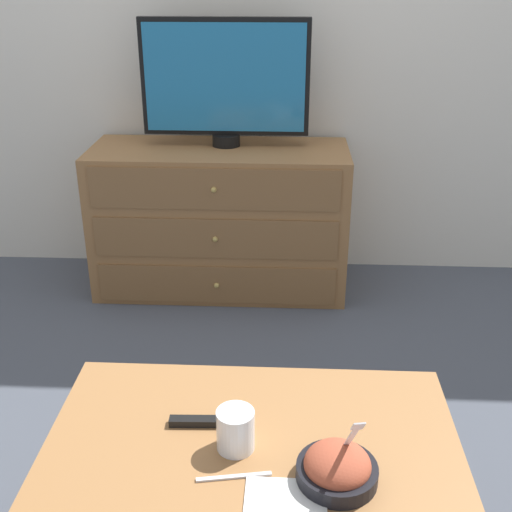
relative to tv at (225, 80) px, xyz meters
The scene contains 9 objects.
ground_plane 0.98m from the tv, 72.59° to the left, with size 12.00×12.00×0.00m, color #474C56.
dresser 0.62m from the tv, 117.02° to the right, with size 1.15×0.47×0.67m.
tv is the anchor object (origin of this frame).
coffee_table 1.80m from the tv, 82.99° to the right, with size 0.94×0.64×0.43m.
takeout_bowl 1.88m from the tv, 77.58° to the right, with size 0.17×0.17×0.19m.
drink_cup 1.76m from the tv, 84.18° to the right, with size 0.09×0.09×0.10m.
napkin 1.95m from the tv, 81.33° to the right, with size 0.17×0.17×0.00m.
knife 1.86m from the tv, 84.38° to the right, with size 0.16×0.04×0.01m.
remote_control 1.70m from the tv, 87.21° to the right, with size 0.14×0.03×0.02m.
Camera 1 is at (0.21, -3.01, 1.42)m, focal length 45.00 mm.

